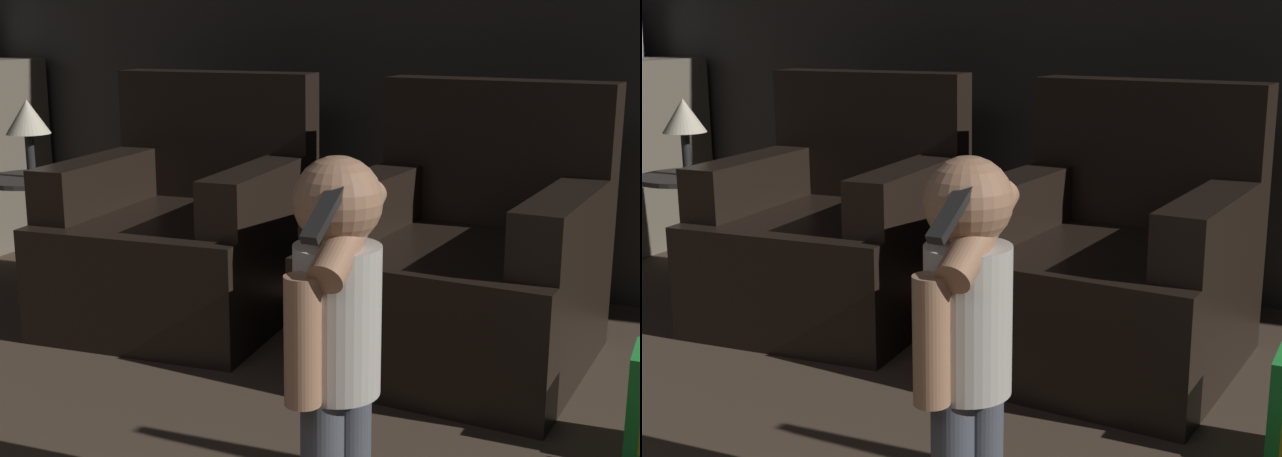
# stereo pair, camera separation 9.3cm
# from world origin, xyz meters

# --- Properties ---
(armchair_left) EXTENTS (0.91, 0.96, 0.94)m
(armchair_left) POSITION_xyz_m (-0.72, 3.64, 0.32)
(armchair_left) COLOR black
(armchair_left) RESTS_ON ground_plane
(armchair_right) EXTENTS (0.89, 0.94, 0.94)m
(armchair_right) POSITION_xyz_m (0.41, 3.64, 0.32)
(armchair_right) COLOR black
(armchair_right) RESTS_ON ground_plane
(person_toddler) EXTENTS (0.19, 0.34, 0.88)m
(person_toddler) POSITION_xyz_m (0.44, 2.45, 0.52)
(person_toddler) COLOR #474C56
(person_toddler) RESTS_ON ground_plane
(side_table) EXTENTS (0.42, 0.42, 0.51)m
(side_table) POSITION_xyz_m (-1.43, 3.59, 0.42)
(side_table) COLOR black
(side_table) RESTS_ON ground_plane
(lamp) EXTENTS (0.18, 0.18, 0.32)m
(lamp) POSITION_xyz_m (-1.43, 3.59, 0.76)
(lamp) COLOR #262626
(lamp) RESTS_ON side_table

